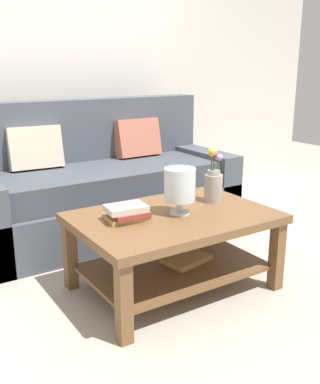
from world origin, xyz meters
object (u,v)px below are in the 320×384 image
(coffee_table, at_px, (174,235))
(book_stack_main, at_px, (127,213))
(couch, at_px, (101,188))
(glass_hurricane_vase, at_px, (180,186))
(flower_pitcher, at_px, (213,182))

(coffee_table, bearing_deg, book_stack_main, 169.31)
(couch, xyz_separation_m, glass_hurricane_vase, (-0.04, -1.16, 0.29))
(book_stack_main, xyz_separation_m, glass_hurricane_vase, (0.31, -0.07, 0.13))
(coffee_table, height_order, flower_pitcher, flower_pitcher)
(couch, height_order, flower_pitcher, couch)
(glass_hurricane_vase, relative_size, flower_pitcher, 0.77)
(glass_hurricane_vase, xyz_separation_m, flower_pitcher, (0.33, 0.09, -0.04))
(book_stack_main, height_order, flower_pitcher, flower_pitcher)
(coffee_table, bearing_deg, couch, 86.54)
(glass_hurricane_vase, bearing_deg, book_stack_main, 167.73)
(couch, bearing_deg, glass_hurricane_vase, -91.99)
(couch, bearing_deg, flower_pitcher, -75.09)
(book_stack_main, relative_size, glass_hurricane_vase, 0.94)
(coffee_table, bearing_deg, glass_hurricane_vase, -26.67)
(book_stack_main, distance_m, glass_hurricane_vase, 0.35)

